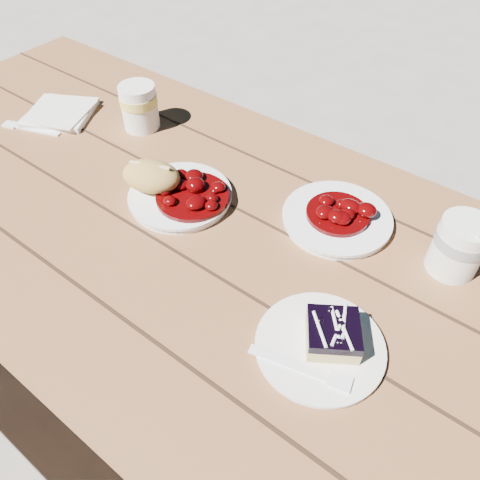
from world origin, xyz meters
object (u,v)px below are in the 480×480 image
Objects in this scene: picnic_table at (231,295)px; dessert_plate at (320,347)px; blueberry_cake at (333,334)px; coffee_cup at (459,246)px; second_cup at (140,107)px; main_plate at (180,197)px; second_plate at (337,219)px; bread_roll at (151,176)px.

dessert_plate is at bearing -21.10° from picnic_table.
blueberry_cake is 0.28m from coffee_cup.
picnic_table is 18.75× the size of blueberry_cake.
picnic_table is at bearing 158.90° from dessert_plate.
second_cup is (-0.76, -0.01, 0.00)m from coffee_cup.
dessert_plate is at bearing -156.80° from blueberry_cake.
dessert_plate is 0.03m from blueberry_cake.
main_plate is at bearing 168.09° from picnic_table.
main_plate is 0.43m from blueberry_cake.
second_cup is (-0.26, 0.15, 0.05)m from main_plate.
main_plate is at bearing -154.71° from second_plate.
blueberry_cake is at bearing 56.31° from dessert_plate.
bread_roll is at bearing 166.69° from dessert_plate.
blueberry_cake is (0.01, 0.02, 0.03)m from dessert_plate.
coffee_cup is (0.56, 0.17, 0.01)m from bread_roll.
second_plate is at bearing 25.29° from main_plate.
main_plate is 0.99× the size of second_plate.
picnic_table is 0.45m from coffee_cup.
picnic_table is 0.31m from dessert_plate.
coffee_cup is (0.09, 0.27, 0.02)m from blueberry_cake.
coffee_cup is 0.52× the size of second_plate.
bread_roll reaches higher than main_plate.
second_cup is at bearing 125.73° from blueberry_cake.
bread_roll reaches higher than second_plate.
coffee_cup is (0.50, 0.15, 0.05)m from main_plate.
dessert_plate reaches higher than picnic_table.
second_plate is at bearing -1.18° from second_cup.
main_plate is 0.07m from bread_roll.
blueberry_cake is at bearing -17.36° from picnic_table.
coffee_cup reaches higher than dessert_plate.
main_plate is 0.31m from second_plate.
picnic_table is 10.42× the size of dessert_plate.
picnic_table is at bearing -3.41° from bread_roll.
coffee_cup is at bearing 17.31° from bread_roll.
main_plate is at bearing 162.32° from dessert_plate.
picnic_table is 0.33m from blueberry_cake.
picnic_table is 0.27m from second_plate.
coffee_cup reaches higher than blueberry_cake.
blueberry_cake reaches higher than picnic_table.
second_cup reaches higher than main_plate.
second_plate is at bearing 24.46° from bread_roll.
second_cup is at bearing 150.45° from main_plate.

